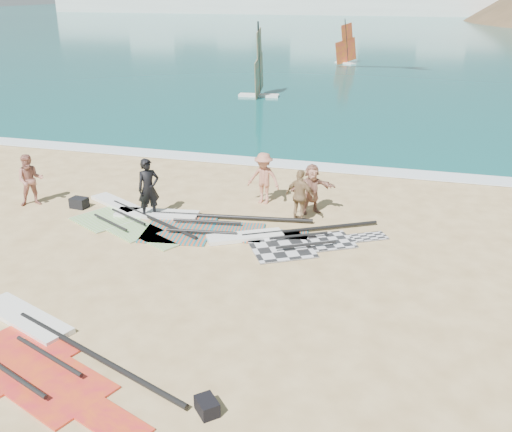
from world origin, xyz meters
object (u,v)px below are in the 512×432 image
(gear_bag_near, at_px, (79,203))
(beachgoer_back, at_px, (300,196))
(beachgoer_left, at_px, (30,180))
(rig_green, at_px, (123,215))
(rig_orange, at_px, (192,223))
(beachgoer_mid, at_px, (264,178))
(rig_grey, at_px, (284,240))
(beachgoer_right, at_px, (312,189))
(rig_red, at_px, (38,349))
(gear_bag_far, at_px, (207,406))
(person_wetsuit, at_px, (149,189))

(gear_bag_near, relative_size, beachgoer_back, 0.32)
(beachgoer_left, bearing_deg, rig_green, -35.81)
(rig_green, xyz_separation_m, rig_orange, (2.42, 0.03, 0.00))
(gear_bag_near, xyz_separation_m, beachgoer_mid, (5.91, 2.15, 0.72))
(rig_grey, xyz_separation_m, beachgoer_back, (0.14, 1.63, 0.81))
(rig_green, xyz_separation_m, beachgoer_right, (5.85, 2.06, 0.79))
(rig_green, distance_m, beachgoer_left, 3.59)
(rig_red, height_order, beachgoer_left, beachgoer_left)
(rig_grey, distance_m, rig_green, 5.52)
(rig_orange, bearing_deg, rig_green, 172.60)
(beachgoer_right, bearing_deg, beachgoer_mid, 134.20)
(gear_bag_far, bearing_deg, person_wetsuit, 121.42)
(beachgoer_left, height_order, beachgoer_mid, beachgoer_mid)
(rig_orange, distance_m, beachgoer_mid, 3.11)
(beachgoer_left, bearing_deg, beachgoer_right, -21.50)
(gear_bag_far, distance_m, beachgoer_back, 9.16)
(rig_orange, relative_size, beachgoer_mid, 3.63)
(rig_green, xyz_separation_m, beachgoer_left, (-3.48, 0.18, 0.85))
(rig_orange, height_order, gear_bag_far, gear_bag_far)
(rig_orange, height_order, beachgoer_mid, beachgoer_mid)
(gear_bag_near, distance_m, beachgoer_back, 7.54)
(beachgoer_mid, bearing_deg, rig_orange, -116.47)
(gear_bag_far, relative_size, beachgoer_mid, 0.26)
(rig_green, relative_size, gear_bag_near, 8.88)
(rig_grey, relative_size, beachgoer_left, 2.96)
(beachgoer_right, bearing_deg, gear_bag_far, -121.19)
(gear_bag_near, bearing_deg, rig_green, -11.26)
(rig_grey, distance_m, beachgoer_mid, 3.37)
(rig_grey, bearing_deg, gear_bag_far, -117.12)
(person_wetsuit, relative_size, beachgoer_left, 1.10)
(gear_bag_near, bearing_deg, person_wetsuit, -2.84)
(beachgoer_right, bearing_deg, gear_bag_near, 161.16)
(rig_grey, xyz_separation_m, beachgoer_left, (-8.98, 0.61, 0.85))
(gear_bag_near, distance_m, beachgoer_left, 1.82)
(gear_bag_far, height_order, person_wetsuit, person_wetsuit)
(rig_orange, relative_size, gear_bag_far, 14.17)
(rig_grey, distance_m, rig_orange, 3.12)
(gear_bag_far, distance_m, beachgoer_left, 12.40)
(rig_red, relative_size, gear_bag_far, 13.06)
(rig_red, bearing_deg, rig_orange, 106.87)
(rig_green, bearing_deg, gear_bag_near, -162.52)
(gear_bag_near, bearing_deg, beachgoer_left, -173.65)
(rig_orange, height_order, gear_bag_near, gear_bag_near)
(person_wetsuit, distance_m, beachgoer_right, 5.29)
(rig_red, xyz_separation_m, beachgoer_left, (-5.37, 7.34, 0.84))
(rig_grey, height_order, rig_green, same)
(rig_grey, bearing_deg, rig_orange, 141.48)
(rig_orange, height_order, person_wetsuit, person_wetsuit)
(rig_grey, distance_m, person_wetsuit, 4.75)
(beachgoer_back, bearing_deg, beachgoer_mid, -22.01)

